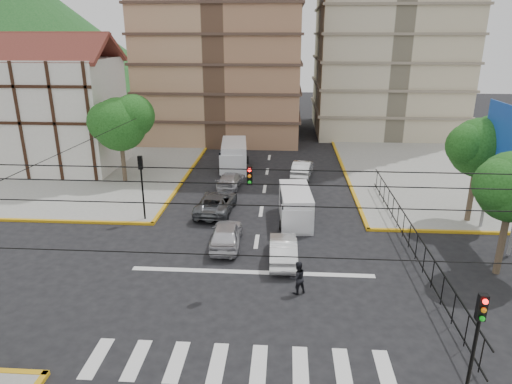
# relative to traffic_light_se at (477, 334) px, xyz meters

# --- Properties ---
(ground) EXTENTS (160.00, 160.00, 0.00)m
(ground) POSITION_rel_traffic_light_se_xyz_m (-7.80, 7.80, -3.11)
(ground) COLOR black
(ground) RESTS_ON ground
(sidewalk_nw) EXTENTS (26.00, 26.00, 0.15)m
(sidewalk_nw) POSITION_rel_traffic_light_se_xyz_m (-27.80, 27.80, -3.04)
(sidewalk_nw) COLOR gray
(sidewalk_nw) RESTS_ON ground
(sidewalk_ne) EXTENTS (26.00, 26.00, 0.15)m
(sidewalk_ne) POSITION_rel_traffic_light_se_xyz_m (12.20, 27.80, -3.04)
(sidewalk_ne) COLOR gray
(sidewalk_ne) RESTS_ON ground
(crosswalk_stripes) EXTENTS (12.00, 2.40, 0.01)m
(crosswalk_stripes) POSITION_rel_traffic_light_se_xyz_m (-7.80, 1.80, -3.11)
(crosswalk_stripes) COLOR silver
(crosswalk_stripes) RESTS_ON ground
(stop_line) EXTENTS (13.00, 0.40, 0.01)m
(stop_line) POSITION_rel_traffic_light_se_xyz_m (-7.80, 9.00, -3.11)
(stop_line) COLOR silver
(stop_line) RESTS_ON ground
(tudor_building) EXTENTS (10.80, 8.05, 12.23)m
(tudor_building) POSITION_rel_traffic_light_se_xyz_m (-26.80, 27.80, 2.14)
(tudor_building) COLOR silver
(tudor_building) RESTS_ON ground
(park_fence) EXTENTS (0.10, 22.50, 1.66)m
(park_fence) POSITION_rel_traffic_light_se_xyz_m (1.20, 12.30, -3.11)
(park_fence) COLOR black
(park_fence) RESTS_ON ground
(billboard) EXTENTS (0.36, 6.20, 8.10)m
(billboard) POSITION_rel_traffic_light_se_xyz_m (6.65, 13.80, 2.89)
(billboard) COLOR slate
(billboard) RESTS_ON ground
(tree_park_c) EXTENTS (4.65, 3.80, 7.25)m
(tree_park_c) POSITION_rel_traffic_light_se_xyz_m (6.29, 16.81, 2.22)
(tree_park_c) COLOR #473828
(tree_park_c) RESTS_ON ground
(tree_tudor) EXTENTS (5.39, 4.40, 7.43)m
(tree_tudor) POSITION_rel_traffic_light_se_xyz_m (-19.70, 23.81, 2.11)
(tree_tudor) COLOR #473828
(tree_tudor) RESTS_ON ground
(traffic_light_se) EXTENTS (0.28, 0.22, 4.40)m
(traffic_light_se) POSITION_rel_traffic_light_se_xyz_m (0.00, 0.00, 0.00)
(traffic_light_se) COLOR black
(traffic_light_se) RESTS_ON ground
(traffic_light_nw) EXTENTS (0.28, 0.22, 4.40)m
(traffic_light_nw) POSITION_rel_traffic_light_se_xyz_m (-15.60, 15.60, 0.00)
(traffic_light_nw) COLOR black
(traffic_light_nw) RESTS_ON ground
(traffic_light_hanging) EXTENTS (18.00, 9.12, 0.92)m
(traffic_light_hanging) POSITION_rel_traffic_light_se_xyz_m (-7.80, 5.76, 2.79)
(traffic_light_hanging) COLOR black
(traffic_light_hanging) RESTS_ON ground
(van_right_lane) EXTENTS (2.28, 5.06, 2.22)m
(van_right_lane) POSITION_rel_traffic_light_se_xyz_m (-5.41, 15.91, -2.03)
(van_right_lane) COLOR silver
(van_right_lane) RESTS_ON ground
(van_left_lane) EXTENTS (2.77, 5.87, 2.56)m
(van_left_lane) POSITION_rel_traffic_light_se_xyz_m (-10.93, 28.25, -1.87)
(van_left_lane) COLOR silver
(van_left_lane) RESTS_ON ground
(car_silver_front_left) EXTENTS (1.91, 4.47, 1.51)m
(car_silver_front_left) POSITION_rel_traffic_light_se_xyz_m (-9.58, 12.13, -2.36)
(car_silver_front_left) COLOR silver
(car_silver_front_left) RESTS_ON ground
(car_white_front_right) EXTENTS (1.62, 4.32, 1.41)m
(car_white_front_right) POSITION_rel_traffic_light_se_xyz_m (-6.16, 10.41, -2.41)
(car_white_front_right) COLOR white
(car_white_front_right) RESTS_ON ground
(car_grey_mid_left) EXTENTS (2.70, 5.33, 1.45)m
(car_grey_mid_left) POSITION_rel_traffic_light_se_xyz_m (-10.99, 17.44, -2.39)
(car_grey_mid_left) COLOR #55595D
(car_grey_mid_left) RESTS_ON ground
(car_silver_rear_left) EXTENTS (2.22, 4.43, 1.24)m
(car_silver_rear_left) POSITION_rel_traffic_light_se_xyz_m (-10.63, 23.15, -2.49)
(car_silver_rear_left) COLOR #B5B4B9
(car_silver_rear_left) RESTS_ON ground
(car_darkgrey_mid_right) EXTENTS (1.94, 4.31, 1.44)m
(car_darkgrey_mid_right) POSITION_rel_traffic_light_se_xyz_m (-5.04, 21.21, -2.39)
(car_darkgrey_mid_right) COLOR #242427
(car_darkgrey_mid_right) RESTS_ON ground
(car_white_rear_right) EXTENTS (2.19, 4.59, 1.45)m
(car_white_rear_right) POSITION_rel_traffic_light_se_xyz_m (-4.62, 26.53, -2.39)
(car_white_rear_right) COLOR white
(car_white_rear_right) RESTS_ON ground
(pedestrian_crosswalk) EXTENTS (1.02, 0.94, 1.69)m
(pedestrian_crosswalk) POSITION_rel_traffic_light_se_xyz_m (-5.43, 7.11, -2.27)
(pedestrian_crosswalk) COLOR black
(pedestrian_crosswalk) RESTS_ON ground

